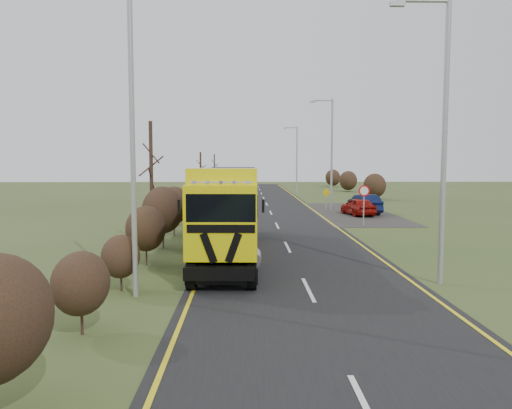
{
  "coord_description": "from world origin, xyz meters",
  "views": [
    {
      "loc": [
        -2.02,
        -19.78,
        4.17
      ],
      "look_at": [
        -1.54,
        3.27,
        2.16
      ],
      "focal_mm": 35.0,
      "sensor_mm": 36.0,
      "label": 1
    }
  ],
  "objects_px": {
    "lorry": "(228,204)",
    "car_red_hatchback": "(358,207)",
    "car_blue_sedan": "(364,204)",
    "streetlight_near": "(441,128)",
    "speed_sign": "(364,197)"
  },
  "relations": [
    {
      "from": "lorry",
      "to": "car_red_hatchback",
      "type": "distance_m",
      "value": 18.32
    },
    {
      "from": "car_blue_sedan",
      "to": "streetlight_near",
      "type": "xyz_separation_m",
      "value": [
        -2.97,
        -22.82,
        4.5
      ]
    },
    {
      "from": "lorry",
      "to": "speed_sign",
      "type": "bearing_deg",
      "value": 50.34
    },
    {
      "from": "lorry",
      "to": "car_red_hatchback",
      "type": "height_order",
      "value": "lorry"
    },
    {
      "from": "lorry",
      "to": "car_blue_sedan",
      "type": "height_order",
      "value": "lorry"
    },
    {
      "from": "car_red_hatchback",
      "to": "car_blue_sedan",
      "type": "xyz_separation_m",
      "value": [
        0.83,
        1.45,
        0.07
      ]
    },
    {
      "from": "lorry",
      "to": "car_red_hatchback",
      "type": "bearing_deg",
      "value": 60.64
    },
    {
      "from": "car_blue_sedan",
      "to": "streetlight_near",
      "type": "distance_m",
      "value": 23.45
    },
    {
      "from": "car_blue_sedan",
      "to": "streetlight_near",
      "type": "bearing_deg",
      "value": 78.34
    },
    {
      "from": "car_red_hatchback",
      "to": "streetlight_near",
      "type": "relative_size",
      "value": 0.42
    },
    {
      "from": "car_red_hatchback",
      "to": "streetlight_near",
      "type": "height_order",
      "value": "streetlight_near"
    },
    {
      "from": "car_red_hatchback",
      "to": "lorry",
      "type": "bearing_deg",
      "value": 48.62
    },
    {
      "from": "lorry",
      "to": "car_blue_sedan",
      "type": "distance_m",
      "value": 19.98
    },
    {
      "from": "streetlight_near",
      "to": "car_red_hatchback",
      "type": "bearing_deg",
      "value": 84.28
    },
    {
      "from": "car_red_hatchback",
      "to": "speed_sign",
      "type": "height_order",
      "value": "speed_sign"
    }
  ]
}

